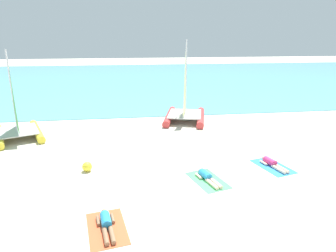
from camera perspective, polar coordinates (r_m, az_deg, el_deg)
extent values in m
plane|color=beige|center=(19.88, -1.97, 0.75)|extent=(120.00, 120.00, 0.00)
cube|color=#5BB2C1|center=(40.71, -5.19, 9.02)|extent=(120.00, 40.00, 0.05)
cylinder|color=#CC3838|center=(20.38, 0.28, 1.83)|extent=(1.48, 4.02, 0.46)
cylinder|color=#CC3838|center=(20.25, 6.23, 1.64)|extent=(1.48, 4.02, 0.46)
cube|color=silver|center=(20.03, 3.22, 2.31)|extent=(2.70, 3.04, 0.06)
cylinder|color=silver|center=(20.15, 3.44, 9.27)|extent=(0.10, 0.10, 4.80)
pyramid|color=#EAEA99|center=(19.23, 3.26, 8.48)|extent=(0.60, 2.06, 4.04)
cylinder|color=yellow|center=(18.88, -23.68, -0.91)|extent=(1.76, 3.59, 0.42)
cube|color=silver|center=(18.58, -26.64, -0.78)|extent=(2.68, 2.92, 0.05)
cylinder|color=silver|center=(18.64, -27.63, 6.04)|extent=(0.09, 0.09, 4.40)
pyramid|color=#4CA54C|center=(17.80, -27.42, 5.21)|extent=(0.77, 1.82, 3.70)
cube|color=#EA5933|center=(9.58, -11.56, -18.53)|extent=(1.42, 2.06, 0.01)
cylinder|color=#268CCC|center=(9.66, -11.77, -17.10)|extent=(0.40, 0.66, 0.30)
sphere|color=#8C6647|center=(10.00, -12.06, -15.83)|extent=(0.22, 0.22, 0.22)
cylinder|color=#8C6647|center=(9.17, -11.81, -19.79)|extent=(0.28, 0.79, 0.14)
cylinder|color=#8C6647|center=(9.18, -10.63, -19.66)|extent=(0.28, 0.79, 0.14)
cylinder|color=#8C6647|center=(9.83, -13.18, -17.19)|extent=(0.18, 0.46, 0.10)
cylinder|color=#8C6647|center=(9.86, -10.52, -16.90)|extent=(0.18, 0.46, 0.10)
cube|color=#4CB266|center=(12.15, 7.57, -10.21)|extent=(1.57, 2.12, 0.01)
cylinder|color=#268CCC|center=(12.24, 7.12, -9.17)|extent=(0.45, 0.68, 0.30)
sphere|color=beige|center=(12.55, 6.16, -8.44)|extent=(0.22, 0.22, 0.22)
cylinder|color=beige|center=(11.74, 8.34, -10.85)|extent=(0.34, 0.79, 0.14)
cylinder|color=beige|center=(11.82, 9.10, -10.67)|extent=(0.34, 0.79, 0.14)
cylinder|color=beige|center=(12.30, 5.83, -9.46)|extent=(0.22, 0.46, 0.10)
cylinder|color=beige|center=(12.50, 7.62, -9.07)|extent=(0.22, 0.46, 0.10)
cube|color=#338CD8|center=(14.00, 19.33, -7.28)|extent=(1.53, 2.11, 0.01)
cylinder|color=#D83372|center=(14.08, 18.86, -6.41)|extent=(0.44, 0.67, 0.30)
sphere|color=beige|center=(14.36, 17.80, -5.84)|extent=(0.22, 0.22, 0.22)
cylinder|color=beige|center=(13.62, 20.31, -7.73)|extent=(0.33, 0.79, 0.14)
cylinder|color=beige|center=(13.73, 20.87, -7.59)|extent=(0.33, 0.79, 0.14)
cylinder|color=beige|center=(14.09, 17.73, -6.69)|extent=(0.21, 0.46, 0.10)
cylinder|color=beige|center=(14.36, 19.10, -6.37)|extent=(0.21, 0.46, 0.10)
sphere|color=yellow|center=(13.17, -15.16, -7.49)|extent=(0.42, 0.42, 0.42)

